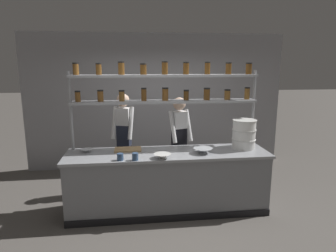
{
  "coord_description": "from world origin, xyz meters",
  "views": [
    {
      "loc": [
        -0.51,
        -4.24,
        2.21
      ],
      "look_at": [
        0.03,
        0.2,
        1.28
      ],
      "focal_mm": 32.0,
      "sensor_mm": 36.0,
      "label": 1
    }
  ],
  "objects_px": {
    "prep_bowl_center_back": "(87,151)",
    "serving_cup_by_board": "(135,157)",
    "spice_shelf_unit": "(166,91)",
    "chef_center": "(179,139)",
    "serving_cup_front": "(120,157)",
    "prep_bowl_near_left": "(203,151)",
    "chef_left": "(124,136)",
    "prep_bowl_center_front": "(162,156)",
    "cutting_board": "(128,149)",
    "container_stack": "(244,134)"
  },
  "relations": [
    {
      "from": "spice_shelf_unit",
      "to": "prep_bowl_near_left",
      "type": "distance_m",
      "value": 1.07
    },
    {
      "from": "spice_shelf_unit",
      "to": "chef_center",
      "type": "distance_m",
      "value": 0.92
    },
    {
      "from": "prep_bowl_near_left",
      "to": "prep_bowl_center_front",
      "type": "height_order",
      "value": "prep_bowl_near_left"
    },
    {
      "from": "spice_shelf_unit",
      "to": "container_stack",
      "type": "relative_size",
      "value": 6.4
    },
    {
      "from": "prep_bowl_center_front",
      "to": "prep_bowl_center_back",
      "type": "distance_m",
      "value": 1.17
    },
    {
      "from": "container_stack",
      "to": "prep_bowl_near_left",
      "type": "distance_m",
      "value": 0.74
    },
    {
      "from": "serving_cup_front",
      "to": "serving_cup_by_board",
      "type": "relative_size",
      "value": 0.93
    },
    {
      "from": "serving_cup_by_board",
      "to": "container_stack",
      "type": "bearing_deg",
      "value": 13.31
    },
    {
      "from": "spice_shelf_unit",
      "to": "prep_bowl_near_left",
      "type": "xyz_separation_m",
      "value": [
        0.5,
        -0.43,
        -0.84
      ]
    },
    {
      "from": "prep_bowl_near_left",
      "to": "chef_center",
      "type": "bearing_deg",
      "value": 108.64
    },
    {
      "from": "chef_center",
      "to": "prep_bowl_near_left",
      "type": "distance_m",
      "value": 0.75
    },
    {
      "from": "spice_shelf_unit",
      "to": "container_stack",
      "type": "height_order",
      "value": "spice_shelf_unit"
    },
    {
      "from": "chef_left",
      "to": "serving_cup_by_board",
      "type": "bearing_deg",
      "value": -65.24
    },
    {
      "from": "chef_left",
      "to": "serving_cup_by_board",
      "type": "distance_m",
      "value": 1.14
    },
    {
      "from": "serving_cup_front",
      "to": "serving_cup_by_board",
      "type": "xyz_separation_m",
      "value": [
        0.2,
        -0.03,
        0.0
      ]
    },
    {
      "from": "spice_shelf_unit",
      "to": "chef_center",
      "type": "height_order",
      "value": "spice_shelf_unit"
    },
    {
      "from": "chef_left",
      "to": "cutting_board",
      "type": "height_order",
      "value": "chef_left"
    },
    {
      "from": "prep_bowl_center_front",
      "to": "chef_center",
      "type": "bearing_deg",
      "value": 67.04
    },
    {
      "from": "chef_center",
      "to": "serving_cup_by_board",
      "type": "bearing_deg",
      "value": -146.1
    },
    {
      "from": "cutting_board",
      "to": "prep_bowl_center_back",
      "type": "xyz_separation_m",
      "value": [
        -0.6,
        -0.03,
        0.01
      ]
    },
    {
      "from": "prep_bowl_center_back",
      "to": "serving_cup_by_board",
      "type": "relative_size",
      "value": 1.67
    },
    {
      "from": "chef_center",
      "to": "chef_left",
      "type": "bearing_deg",
      "value": 150.72
    },
    {
      "from": "prep_bowl_near_left",
      "to": "prep_bowl_center_front",
      "type": "bearing_deg",
      "value": -163.98
    },
    {
      "from": "chef_center",
      "to": "serving_cup_front",
      "type": "distance_m",
      "value": 1.31
    },
    {
      "from": "container_stack",
      "to": "prep_bowl_near_left",
      "type": "bearing_deg",
      "value": -165.02
    },
    {
      "from": "container_stack",
      "to": "prep_bowl_center_back",
      "type": "distance_m",
      "value": 2.4
    },
    {
      "from": "serving_cup_by_board",
      "to": "serving_cup_front",
      "type": "bearing_deg",
      "value": 172.55
    },
    {
      "from": "spice_shelf_unit",
      "to": "cutting_board",
      "type": "xyz_separation_m",
      "value": [
        -0.6,
        -0.15,
        -0.87
      ]
    },
    {
      "from": "prep_bowl_center_back",
      "to": "serving_cup_front",
      "type": "height_order",
      "value": "serving_cup_front"
    },
    {
      "from": "cutting_board",
      "to": "prep_bowl_center_back",
      "type": "distance_m",
      "value": 0.6
    },
    {
      "from": "container_stack",
      "to": "prep_bowl_center_back",
      "type": "bearing_deg",
      "value": 178.25
    },
    {
      "from": "prep_bowl_near_left",
      "to": "prep_bowl_center_front",
      "type": "relative_size",
      "value": 1.17
    },
    {
      "from": "prep_bowl_center_front",
      "to": "serving_cup_front",
      "type": "height_order",
      "value": "serving_cup_front"
    },
    {
      "from": "cutting_board",
      "to": "prep_bowl_center_front",
      "type": "xyz_separation_m",
      "value": [
        0.48,
        -0.46,
        0.02
      ]
    },
    {
      "from": "spice_shelf_unit",
      "to": "cutting_board",
      "type": "bearing_deg",
      "value": -166.37
    },
    {
      "from": "chef_left",
      "to": "prep_bowl_near_left",
      "type": "xyz_separation_m",
      "value": [
        1.17,
        -0.92,
        -0.04
      ]
    },
    {
      "from": "chef_center",
      "to": "prep_bowl_center_back",
      "type": "xyz_separation_m",
      "value": [
        -1.46,
        -0.46,
        -0.02
      ]
    },
    {
      "from": "container_stack",
      "to": "chef_center",
      "type": "bearing_deg",
      "value": 150.31
    },
    {
      "from": "prep_bowl_near_left",
      "to": "serving_cup_front",
      "type": "distance_m",
      "value": 1.21
    },
    {
      "from": "spice_shelf_unit",
      "to": "chef_left",
      "type": "bearing_deg",
      "value": 144.19
    },
    {
      "from": "cutting_board",
      "to": "serving_cup_by_board",
      "type": "xyz_separation_m",
      "value": [
        0.1,
        -0.5,
        0.04
      ]
    },
    {
      "from": "prep_bowl_near_left",
      "to": "prep_bowl_center_back",
      "type": "height_order",
      "value": "prep_bowl_near_left"
    },
    {
      "from": "prep_bowl_center_front",
      "to": "prep_bowl_center_back",
      "type": "bearing_deg",
      "value": 158.18
    },
    {
      "from": "spice_shelf_unit",
      "to": "serving_cup_front",
      "type": "xyz_separation_m",
      "value": [
        -0.7,
        -0.62,
        -0.83
      ]
    },
    {
      "from": "spice_shelf_unit",
      "to": "serving_cup_by_board",
      "type": "distance_m",
      "value": 1.16
    },
    {
      "from": "spice_shelf_unit",
      "to": "chef_left",
      "type": "xyz_separation_m",
      "value": [
        -0.67,
        0.49,
        -0.8
      ]
    },
    {
      "from": "prep_bowl_near_left",
      "to": "serving_cup_by_board",
      "type": "distance_m",
      "value": 1.02
    },
    {
      "from": "chef_center",
      "to": "prep_bowl_center_front",
      "type": "bearing_deg",
      "value": -129.94
    },
    {
      "from": "chef_left",
      "to": "chef_center",
      "type": "relative_size",
      "value": 1.03
    },
    {
      "from": "chef_left",
      "to": "prep_bowl_center_back",
      "type": "distance_m",
      "value": 0.85
    }
  ]
}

